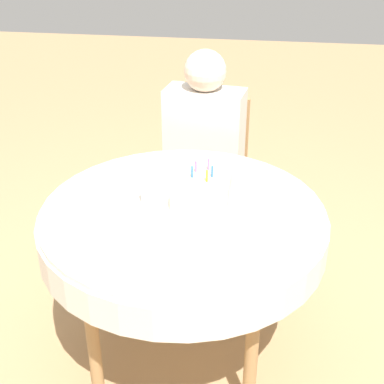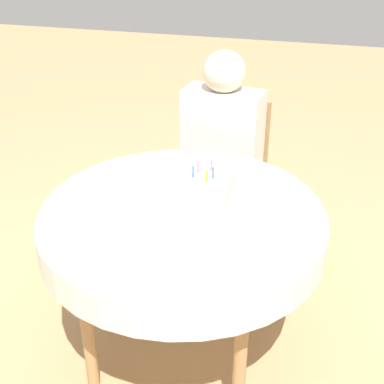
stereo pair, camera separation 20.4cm
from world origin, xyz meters
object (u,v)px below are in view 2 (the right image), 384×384
Objects in this scene: birthday_cake at (204,189)px; person at (221,137)px; drinking_glass at (151,190)px; chair at (226,169)px.

person is at bearing 97.11° from birthday_cake.
person is 0.84m from drinking_glass.
drinking_glass is at bearing -89.50° from chair.
chair is 0.98m from drinking_glass.
chair is 0.92m from birthday_cake.
person reaches higher than drinking_glass.
birthday_cake is at bearing 16.52° from drinking_glass.
chair is 0.24m from person.
person is at bearing 82.89° from drinking_glass.
person is (-0.01, -0.09, 0.23)m from chair.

